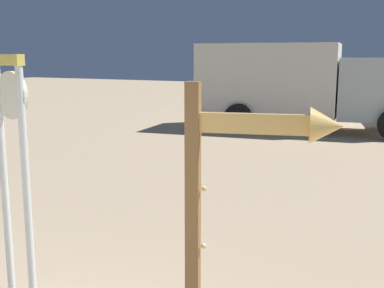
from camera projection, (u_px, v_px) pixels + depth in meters
The scene contains 3 objects.
standing_clock at pixel (14, 154), 4.45m from camera, with size 0.44×0.15×2.37m.
arrow_sign at pixel (243, 183), 3.37m from camera, with size 1.08×0.45×2.18m.
box_truck_near at pixel (292, 83), 15.48m from camera, with size 6.77×3.30×2.76m.
Camera 1 is at (2.58, -0.97, 2.35)m, focal length 44.87 mm.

